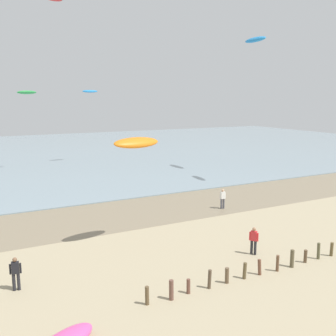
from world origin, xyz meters
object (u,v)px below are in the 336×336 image
(person_far_down_beach, at_px, (16,273))
(kite_aloft_10, at_px, (27,92))
(kite_aloft_11, at_px, (90,91))
(person_right_flank, at_px, (254,240))
(person_left_flank, at_px, (223,198))
(kite_aloft_2, at_px, (255,40))
(kite_aloft_9, at_px, (137,143))

(person_far_down_beach, relative_size, kite_aloft_10, 0.69)
(person_far_down_beach, height_order, kite_aloft_11, kite_aloft_11)
(person_right_flank, height_order, kite_aloft_11, kite_aloft_11)
(person_left_flank, xyz_separation_m, kite_aloft_10, (-11.62, 25.73, 9.12))
(person_far_down_beach, distance_m, kite_aloft_11, 39.67)
(kite_aloft_2, bearing_deg, kite_aloft_10, -120.81)
(person_far_down_beach, bearing_deg, kite_aloft_10, 79.78)
(person_left_flank, distance_m, person_far_down_beach, 18.97)
(kite_aloft_10, relative_size, kite_aloft_11, 1.11)
(person_far_down_beach, relative_size, kite_aloft_9, 0.52)
(person_left_flank, bearing_deg, kite_aloft_9, -156.28)
(person_left_flank, relative_size, kite_aloft_11, 0.76)
(person_left_flank, height_order, kite_aloft_11, kite_aloft_11)
(kite_aloft_10, height_order, kite_aloft_11, kite_aloft_11)
(person_right_flank, bearing_deg, kite_aloft_2, 50.85)
(kite_aloft_2, height_order, kite_aloft_10, kite_aloft_2)
(person_right_flank, relative_size, kite_aloft_2, 0.49)
(person_left_flank, bearing_deg, kite_aloft_11, 95.46)
(person_right_flank, distance_m, kite_aloft_10, 36.76)
(kite_aloft_10, distance_m, kite_aloft_11, 9.30)
(person_right_flank, bearing_deg, kite_aloft_10, 101.96)
(person_far_down_beach, xyz_separation_m, kite_aloft_11, (14.85, 35.58, 9.36))
(kite_aloft_10, bearing_deg, person_right_flank, 87.68)
(person_far_down_beach, xyz_separation_m, kite_aloft_10, (5.94, 32.91, 9.12))
(person_right_flank, distance_m, kite_aloft_11, 38.69)
(kite_aloft_9, relative_size, kite_aloft_10, 1.31)
(kite_aloft_2, height_order, kite_aloft_9, kite_aloft_2)
(person_right_flank, relative_size, kite_aloft_10, 0.69)
(kite_aloft_2, bearing_deg, kite_aloft_11, -137.97)
(person_left_flank, relative_size, person_right_flank, 1.00)
(person_left_flank, relative_size, kite_aloft_9, 0.52)
(kite_aloft_2, relative_size, kite_aloft_10, 1.42)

